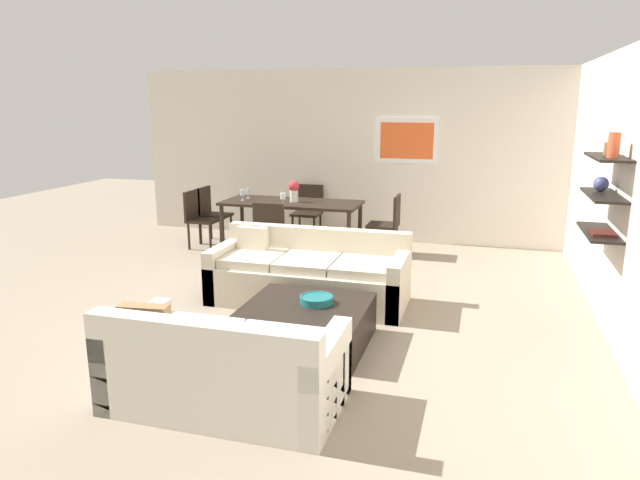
{
  "coord_description": "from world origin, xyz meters",
  "views": [
    {
      "loc": [
        1.81,
        -5.56,
        2.18
      ],
      "look_at": [
        0.14,
        0.2,
        0.75
      ],
      "focal_mm": 32.35,
      "sensor_mm": 36.0,
      "label": 1
    }
  ],
  "objects_px": {
    "loveseat_white": "(224,368)",
    "dining_table": "(291,206)",
    "dining_chair_left_far": "(210,211)",
    "centerpiece_vase": "(294,190)",
    "decorative_bowl": "(317,299)",
    "wine_glass_left_far": "(248,191)",
    "coffee_table": "(306,325)",
    "sofa_beige": "(309,276)",
    "wine_glass_foot": "(283,196)",
    "wine_glass_left_near": "(242,193)",
    "dining_chair_right_far": "(389,221)",
    "dining_chair_head": "(308,208)",
    "dining_chair_left_near": "(199,215)",
    "dining_chair_foot": "(272,229)"
  },
  "relations": [
    {
      "from": "loveseat_white",
      "to": "dining_table",
      "type": "xyz_separation_m",
      "value": [
        -1.0,
        4.48,
        0.39
      ]
    },
    {
      "from": "loveseat_white",
      "to": "dining_chair_left_far",
      "type": "distance_m",
      "value": 5.27
    },
    {
      "from": "loveseat_white",
      "to": "centerpiece_vase",
      "type": "height_order",
      "value": "centerpiece_vase"
    },
    {
      "from": "decorative_bowl",
      "to": "dining_chair_left_far",
      "type": "distance_m",
      "value": 4.36
    },
    {
      "from": "wine_glass_left_far",
      "to": "centerpiece_vase",
      "type": "bearing_deg",
      "value": -7.97
    },
    {
      "from": "coffee_table",
      "to": "wine_glass_left_far",
      "type": "height_order",
      "value": "wine_glass_left_far"
    },
    {
      "from": "coffee_table",
      "to": "decorative_bowl",
      "type": "xyz_separation_m",
      "value": [
        0.08,
        0.07,
        0.23
      ]
    },
    {
      "from": "sofa_beige",
      "to": "coffee_table",
      "type": "height_order",
      "value": "sofa_beige"
    },
    {
      "from": "decorative_bowl",
      "to": "wine_glass_foot",
      "type": "relative_size",
      "value": 1.69
    },
    {
      "from": "wine_glass_left_near",
      "to": "centerpiece_vase",
      "type": "relative_size",
      "value": 0.53
    },
    {
      "from": "decorative_bowl",
      "to": "dining_chair_right_far",
      "type": "xyz_separation_m",
      "value": [
        0.11,
        3.37,
        0.09
      ]
    },
    {
      "from": "sofa_beige",
      "to": "dining_chair_head",
      "type": "bearing_deg",
      "value": 107.36
    },
    {
      "from": "loveseat_white",
      "to": "wine_glass_left_far",
      "type": "bearing_deg",
      "value": 110.82
    },
    {
      "from": "decorative_bowl",
      "to": "wine_glass_left_far",
      "type": "distance_m",
      "value": 3.91
    },
    {
      "from": "sofa_beige",
      "to": "centerpiece_vase",
      "type": "relative_size",
      "value": 6.91
    },
    {
      "from": "dining_chair_left_near",
      "to": "wine_glass_left_far",
      "type": "distance_m",
      "value": 0.83
    },
    {
      "from": "loveseat_white",
      "to": "coffee_table",
      "type": "xyz_separation_m",
      "value": [
        0.25,
        1.23,
        -0.1
      ]
    },
    {
      "from": "coffee_table",
      "to": "dining_chair_right_far",
      "type": "relative_size",
      "value": 1.27
    },
    {
      "from": "loveseat_white",
      "to": "dining_chair_left_far",
      "type": "relative_size",
      "value": 1.91
    },
    {
      "from": "loveseat_white",
      "to": "dining_chair_right_far",
      "type": "height_order",
      "value": "dining_chair_right_far"
    },
    {
      "from": "dining_chair_left_far",
      "to": "decorative_bowl",
      "type": "bearing_deg",
      "value": -50.68
    },
    {
      "from": "decorative_bowl",
      "to": "wine_glass_foot",
      "type": "xyz_separation_m",
      "value": [
        -1.33,
        2.81,
        0.46
      ]
    },
    {
      "from": "dining_table",
      "to": "wine_glass_foot",
      "type": "xyz_separation_m",
      "value": [
        0.0,
        -0.37,
        0.2
      ]
    },
    {
      "from": "wine_glass_left_far",
      "to": "centerpiece_vase",
      "type": "xyz_separation_m",
      "value": [
        0.78,
        -0.11,
        0.06
      ]
    },
    {
      "from": "dining_chair_head",
      "to": "wine_glass_left_far",
      "type": "bearing_deg",
      "value": -135.5
    },
    {
      "from": "loveseat_white",
      "to": "dining_chair_right_far",
      "type": "bearing_deg",
      "value": 84.73
    },
    {
      "from": "dining_table",
      "to": "coffee_table",
      "type": "bearing_deg",
      "value": -69.0
    },
    {
      "from": "dining_chair_left_near",
      "to": "wine_glass_foot",
      "type": "distance_m",
      "value": 1.49
    },
    {
      "from": "sofa_beige",
      "to": "decorative_bowl",
      "type": "distance_m",
      "value": 1.15
    },
    {
      "from": "dining_table",
      "to": "dining_chair_foot",
      "type": "distance_m",
      "value": 0.85
    },
    {
      "from": "coffee_table",
      "to": "decorative_bowl",
      "type": "height_order",
      "value": "decorative_bowl"
    },
    {
      "from": "sofa_beige",
      "to": "dining_chair_head",
      "type": "distance_m",
      "value": 3.09
    },
    {
      "from": "centerpiece_vase",
      "to": "decorative_bowl",
      "type": "bearing_deg",
      "value": -67.96
    },
    {
      "from": "sofa_beige",
      "to": "wine_glass_foot",
      "type": "relative_size",
      "value": 11.71
    },
    {
      "from": "dining_chair_foot",
      "to": "dining_chair_left_far",
      "type": "distance_m",
      "value": 1.76
    },
    {
      "from": "loveseat_white",
      "to": "sofa_beige",
      "type": "bearing_deg",
      "value": 92.0
    },
    {
      "from": "wine_glass_foot",
      "to": "centerpiece_vase",
      "type": "distance_m",
      "value": 0.37
    },
    {
      "from": "sofa_beige",
      "to": "loveseat_white",
      "type": "distance_m",
      "value": 2.37
    },
    {
      "from": "dining_chair_head",
      "to": "dining_chair_left_near",
      "type": "height_order",
      "value": "same"
    },
    {
      "from": "loveseat_white",
      "to": "wine_glass_left_far",
      "type": "relative_size",
      "value": 10.57
    },
    {
      "from": "wine_glass_left_far",
      "to": "dining_chair_foot",
      "type": "bearing_deg",
      "value": -51.73
    },
    {
      "from": "coffee_table",
      "to": "centerpiece_vase",
      "type": "relative_size",
      "value": 3.56
    },
    {
      "from": "dining_chair_foot",
      "to": "centerpiece_vase",
      "type": "relative_size",
      "value": 2.81
    },
    {
      "from": "wine_glass_left_near",
      "to": "dining_chair_left_far",
      "type": "bearing_deg",
      "value": 156.75
    },
    {
      "from": "sofa_beige",
      "to": "dining_chair_left_near",
      "type": "relative_size",
      "value": 2.46
    },
    {
      "from": "wine_glass_left_far",
      "to": "coffee_table",
      "type": "bearing_deg",
      "value": -59.36
    },
    {
      "from": "dining_chair_head",
      "to": "wine_glass_left_far",
      "type": "xyz_separation_m",
      "value": [
        -0.74,
        -0.73,
        0.36
      ]
    },
    {
      "from": "dining_table",
      "to": "centerpiece_vase",
      "type": "xyz_separation_m",
      "value": [
        0.04,
        -0.0,
        0.24
      ]
    },
    {
      "from": "coffee_table",
      "to": "dining_chair_foot",
      "type": "relative_size",
      "value": 1.27
    },
    {
      "from": "wine_glass_foot",
      "to": "wine_glass_left_far",
      "type": "height_order",
      "value": "wine_glass_foot"
    }
  ]
}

